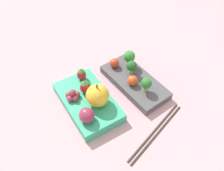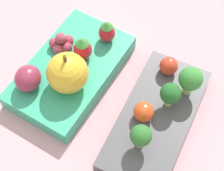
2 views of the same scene
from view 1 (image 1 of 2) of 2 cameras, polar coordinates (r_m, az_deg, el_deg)
The scene contains 14 objects.
ground_plane at distance 0.68m, azimuth 0.47°, elevation -2.05°, with size 4.00×4.00×0.00m, color #C6939E.
bento_box_savoury at distance 0.70m, azimuth 5.15°, elevation 0.76°, with size 0.21×0.10×0.02m.
bento_box_fruit at distance 0.65m, azimuth -5.55°, elevation -3.80°, with size 0.21×0.14×0.03m.
broccoli_floret_0 at distance 0.65m, azimuth 7.85°, elevation 0.39°, with size 0.03×0.03×0.04m.
broccoli_floret_1 at distance 0.69m, azimuth 4.51°, elevation 4.41°, with size 0.03×0.03×0.04m.
broccoli_floret_2 at distance 0.71m, azimuth 3.98°, elevation 6.57°, with size 0.03×0.03×0.05m.
cherry_tomato_0 at distance 0.67m, azimuth 4.72°, elevation 1.15°, with size 0.03×0.03×0.03m.
cherry_tomato_1 at distance 0.72m, azimuth 0.57°, elevation 5.15°, with size 0.03×0.03×0.03m.
apple at distance 0.61m, azimuth -3.34°, elevation -2.30°, with size 0.06×0.06×0.07m.
strawberry_0 at distance 0.67m, azimuth -7.00°, elevation 2.60°, with size 0.02×0.02×0.04m.
strawberry_1 at distance 0.64m, azimuth -6.20°, elevation -0.24°, with size 0.03×0.03×0.04m.
plum at distance 0.59m, azimuth -5.80°, elevation -6.79°, with size 0.04×0.04×0.04m.
grape_cluster at distance 0.64m, azimuth -9.00°, elevation -2.21°, with size 0.04×0.04×0.03m.
chopsticks_pair at distance 0.62m, azimuth 10.24°, elevation -10.23°, with size 0.05×0.21×0.01m.
Camera 1 is at (0.33, -0.28, 0.52)m, focal length 40.00 mm.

